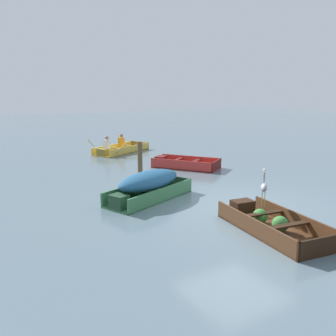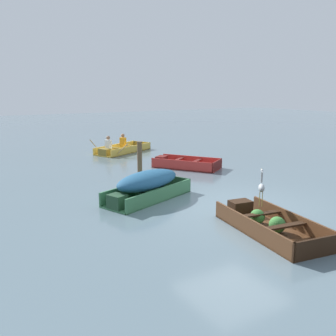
{
  "view_description": "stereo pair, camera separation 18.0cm",
  "coord_description": "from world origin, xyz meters",
  "px_view_note": "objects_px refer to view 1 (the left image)",
  "views": [
    {
      "loc": [
        -6.53,
        -7.0,
        3.02
      ],
      "look_at": [
        0.24,
        3.69,
        0.35
      ],
      "focal_mm": 40.0,
      "sensor_mm": 36.0,
      "label": 1
    },
    {
      "loc": [
        -6.38,
        -7.1,
        3.02
      ],
      "look_at": [
        0.24,
        3.69,
        0.35
      ],
      "focal_mm": 40.0,
      "sensor_mm": 36.0,
      "label": 2
    }
  ],
  "objects_px": {
    "rowboat_yellow_with_crew": "(119,149)",
    "heron_on_dinghy": "(264,186)",
    "dinghy_dark_varnish_foreground": "(270,223)",
    "mooring_post": "(140,163)",
    "skiff_green_near_moored": "(149,184)",
    "skiff_red_mid_moored": "(183,164)"
  },
  "relations": [
    {
      "from": "skiff_red_mid_moored",
      "to": "heron_on_dinghy",
      "type": "distance_m",
      "value": 6.44
    },
    {
      "from": "skiff_red_mid_moored",
      "to": "rowboat_yellow_with_crew",
      "type": "xyz_separation_m",
      "value": [
        -0.67,
        4.5,
        0.05
      ]
    },
    {
      "from": "skiff_red_mid_moored",
      "to": "heron_on_dinghy",
      "type": "relative_size",
      "value": 3.24
    },
    {
      "from": "dinghy_dark_varnish_foreground",
      "to": "rowboat_yellow_with_crew",
      "type": "height_order",
      "value": "rowboat_yellow_with_crew"
    },
    {
      "from": "skiff_red_mid_moored",
      "to": "rowboat_yellow_with_crew",
      "type": "bearing_deg",
      "value": 98.42
    },
    {
      "from": "rowboat_yellow_with_crew",
      "to": "dinghy_dark_varnish_foreground",
      "type": "bearing_deg",
      "value": -97.85
    },
    {
      "from": "skiff_red_mid_moored",
      "to": "mooring_post",
      "type": "xyz_separation_m",
      "value": [
        -2.65,
        -1.41,
        0.56
      ]
    },
    {
      "from": "dinghy_dark_varnish_foreground",
      "to": "skiff_red_mid_moored",
      "type": "distance_m",
      "value": 6.88
    },
    {
      "from": "rowboat_yellow_with_crew",
      "to": "heron_on_dinghy",
      "type": "relative_size",
      "value": 3.85
    },
    {
      "from": "rowboat_yellow_with_crew",
      "to": "mooring_post",
      "type": "relative_size",
      "value": 2.34
    },
    {
      "from": "dinghy_dark_varnish_foreground",
      "to": "mooring_post",
      "type": "height_order",
      "value": "mooring_post"
    },
    {
      "from": "dinghy_dark_varnish_foreground",
      "to": "heron_on_dinghy",
      "type": "bearing_deg",
      "value": 62.51
    },
    {
      "from": "dinghy_dark_varnish_foreground",
      "to": "heron_on_dinghy",
      "type": "xyz_separation_m",
      "value": [
        0.23,
        0.44,
        0.71
      ]
    },
    {
      "from": "skiff_green_near_moored",
      "to": "mooring_post",
      "type": "relative_size",
      "value": 2.11
    },
    {
      "from": "skiff_green_near_moored",
      "to": "skiff_red_mid_moored",
      "type": "bearing_deg",
      "value": 43.26
    },
    {
      "from": "rowboat_yellow_with_crew",
      "to": "mooring_post",
      "type": "xyz_separation_m",
      "value": [
        -1.99,
        -5.91,
        0.51
      ]
    },
    {
      "from": "dinghy_dark_varnish_foreground",
      "to": "heron_on_dinghy",
      "type": "distance_m",
      "value": 0.86
    },
    {
      "from": "skiff_red_mid_moored",
      "to": "heron_on_dinghy",
      "type": "height_order",
      "value": "heron_on_dinghy"
    },
    {
      "from": "skiff_green_near_moored",
      "to": "dinghy_dark_varnish_foreground",
      "type": "bearing_deg",
      "value": -72.03
    },
    {
      "from": "rowboat_yellow_with_crew",
      "to": "heron_on_dinghy",
      "type": "height_order",
      "value": "heron_on_dinghy"
    },
    {
      "from": "skiff_green_near_moored",
      "to": "heron_on_dinghy",
      "type": "relative_size",
      "value": 3.47
    },
    {
      "from": "dinghy_dark_varnish_foreground",
      "to": "mooring_post",
      "type": "distance_m",
      "value": 5.17
    }
  ]
}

